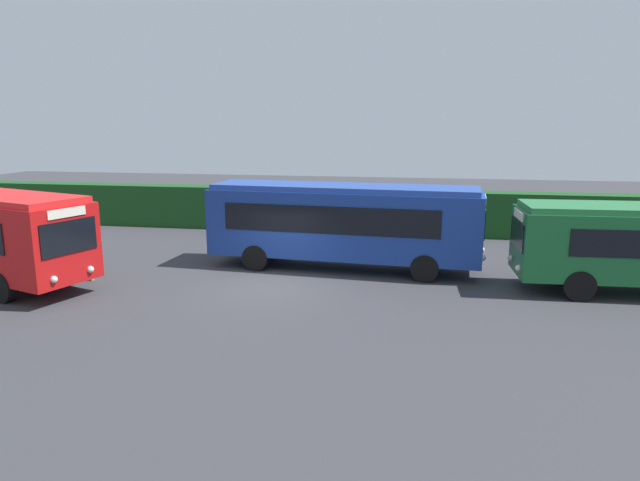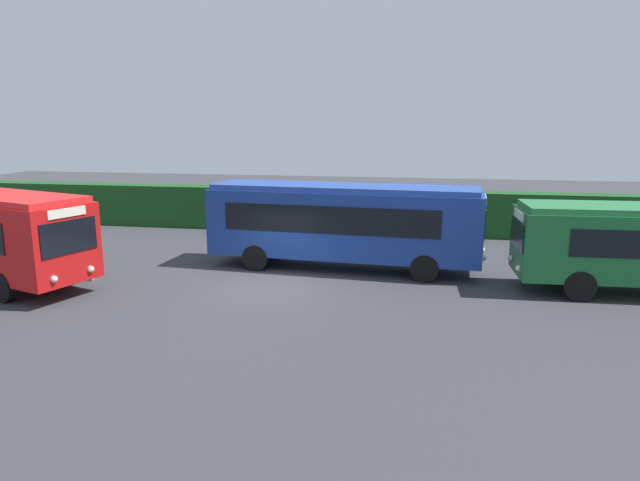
{
  "view_description": "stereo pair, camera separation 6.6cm",
  "coord_description": "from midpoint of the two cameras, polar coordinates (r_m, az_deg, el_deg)",
  "views": [
    {
      "loc": [
        5.03,
        -18.38,
        5.66
      ],
      "look_at": [
        1.55,
        0.94,
        1.48
      ],
      "focal_mm": 31.69,
      "sensor_mm": 36.0,
      "label": 1
    },
    {
      "loc": [
        5.09,
        -18.37,
        5.66
      ],
      "look_at": [
        1.55,
        0.94,
        1.48
      ],
      "focal_mm": 31.69,
      "sensor_mm": 36.0,
      "label": 2
    }
  ],
  "objects": [
    {
      "name": "ground_plane",
      "position": [
        19.88,
        -4.82,
        -4.57
      ],
      "size": [
        78.98,
        78.98,
        0.0
      ],
      "primitive_type": "plane",
      "color": "#38383D"
    },
    {
      "name": "hedge_row",
      "position": [
        29.39,
        0.35,
        3.11
      ],
      "size": [
        51.49,
        1.31,
        2.22
      ],
      "primitive_type": "cube",
      "color": "#194A1C",
      "rests_on": "ground_plane"
    },
    {
      "name": "person_left",
      "position": [
        21.88,
        -22.31,
        -1.32
      ],
      "size": [
        0.43,
        0.29,
        1.8
      ],
      "rotation": [
        0.0,
        0.0,
        4.78
      ],
      "color": "olive",
      "rests_on": "ground_plane"
    },
    {
      "name": "bus_blue",
      "position": [
        21.64,
        2.48,
        1.94
      ],
      "size": [
        10.57,
        3.08,
        3.27
      ],
      "rotation": [
        0.0,
        0.0,
        -0.07
      ],
      "color": "navy",
      "rests_on": "ground_plane"
    }
  ]
}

